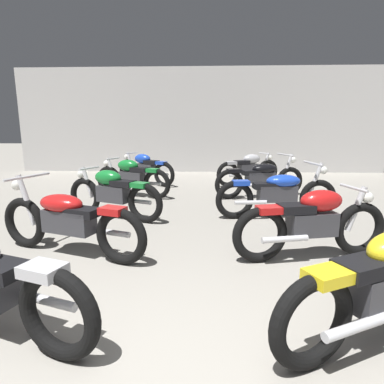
% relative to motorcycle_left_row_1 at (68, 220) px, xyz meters
% --- Properties ---
extents(back_wall, '(12.92, 0.24, 3.60)m').
position_rel_motorcycle_left_row_1_xyz_m(back_wall, '(1.47, 7.77, 1.35)').
color(back_wall, '#BCBAB7').
rests_on(back_wall, ground).
extents(motorcycle_left_row_1, '(2.09, 0.93, 0.97)m').
position_rel_motorcycle_left_row_1_xyz_m(motorcycle_left_row_1, '(0.00, 0.00, 0.00)').
color(motorcycle_left_row_1, black).
rests_on(motorcycle_left_row_1, ground).
extents(motorcycle_left_row_2, '(1.86, 0.86, 0.88)m').
position_rel_motorcycle_left_row_1_xyz_m(motorcycle_left_row_2, '(0.08, 1.65, 0.01)').
color(motorcycle_left_row_2, black).
rests_on(motorcycle_left_row_2, ground).
extents(motorcycle_left_row_3, '(1.88, 0.82, 0.88)m').
position_rel_motorcycle_left_row_1_xyz_m(motorcycle_left_row_3, '(-0.01, 3.45, 0.01)').
color(motorcycle_left_row_3, black).
rests_on(motorcycle_left_row_3, ground).
extents(motorcycle_left_row_4, '(1.76, 1.09, 0.88)m').
position_rel_motorcycle_left_row_1_xyz_m(motorcycle_left_row_4, '(0.00, 5.02, 0.01)').
color(motorcycle_left_row_4, black).
rests_on(motorcycle_left_row_4, ground).
extents(motorcycle_right_row_0, '(1.82, 0.96, 0.88)m').
position_rel_motorcycle_left_row_1_xyz_m(motorcycle_right_row_0, '(2.97, -1.52, 0.01)').
color(motorcycle_right_row_0, black).
rests_on(motorcycle_right_row_0, ground).
extents(motorcycle_right_row_1, '(1.95, 0.65, 0.88)m').
position_rel_motorcycle_left_row_1_xyz_m(motorcycle_right_row_1, '(2.97, 0.02, 0.01)').
color(motorcycle_right_row_1, black).
rests_on(motorcycle_right_row_1, ground).
extents(motorcycle_right_row_2, '(2.17, 0.68, 0.97)m').
position_rel_motorcycle_left_row_1_xyz_m(motorcycle_right_row_2, '(2.94, 1.80, 0.00)').
color(motorcycle_right_row_2, black).
rests_on(motorcycle_right_row_2, ground).
extents(motorcycle_right_row_3, '(2.10, 0.90, 0.97)m').
position_rel_motorcycle_left_row_1_xyz_m(motorcycle_right_row_3, '(2.93, 3.48, 0.00)').
color(motorcycle_right_row_3, black).
rests_on(motorcycle_right_row_3, ground).
extents(motorcycle_right_row_4, '(1.82, 0.97, 0.88)m').
position_rel_motorcycle_left_row_1_xyz_m(motorcycle_right_row_4, '(2.87, 5.09, 0.01)').
color(motorcycle_right_row_4, black).
rests_on(motorcycle_right_row_4, ground).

